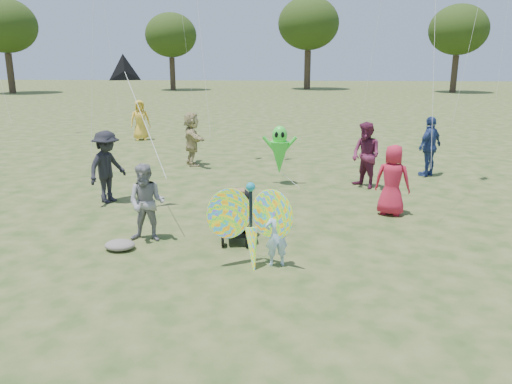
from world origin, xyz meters
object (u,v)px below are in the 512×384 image
adult_man (147,203)px  crowd_b (107,167)px  crowd_g (140,120)px  crowd_c (430,146)px  alien_kite (279,152)px  jogging_stroller (237,211)px  crowd_e (366,155)px  crowd_d (192,139)px  butterfly_kite (251,225)px  child_girl (276,236)px  crowd_a (392,180)px

adult_man → crowd_b: 3.27m
crowd_g → crowd_c: bearing=-50.4°
adult_man → alien_kite: bearing=65.5°
jogging_stroller → alien_kite: (0.72, 4.81, 0.36)m
crowd_e → crowd_g: size_ratio=1.04×
crowd_g → alien_kite: 10.29m
crowd_d → jogging_stroller: crowd_d is taller
crowd_c → crowd_e: bearing=-7.0°
adult_man → crowd_c: crowd_c is taller
crowd_g → jogging_stroller: 14.01m
crowd_b → butterfly_kite: crowd_b is taller
butterfly_kite → alien_kite: 6.15m
crowd_c → crowd_g: bearing=-74.2°
crowd_b → jogging_stroller: size_ratio=1.71×
child_girl → alien_kite: bearing=-103.7°
crowd_d → jogging_stroller: size_ratio=1.70×
child_girl → jogging_stroller: (-0.85, 1.26, 0.05)m
crowd_c → butterfly_kite: size_ratio=1.08×
crowd_a → crowd_d: crowd_d is taller
crowd_b → crowd_e: size_ratio=0.98×
crowd_b → butterfly_kite: size_ratio=1.07×
child_girl → crowd_e: (2.34, 5.83, 0.38)m
crowd_c → crowd_g: (-11.28, 6.44, -0.04)m
child_girl → alien_kite: 6.08m
crowd_b → child_girl: bearing=-107.5°
crowd_e → jogging_stroller: 5.59m
child_girl → butterfly_kite: butterfly_kite is taller
crowd_d → crowd_g: crowd_d is taller
crowd_c → crowd_e: (-2.21, -1.69, 0.00)m
crowd_g → crowd_d: bearing=-77.9°
crowd_b → crowd_e: (6.82, 2.03, 0.02)m
crowd_a → crowd_e: bearing=-64.4°
crowd_a → crowd_g: crowd_g is taller
crowd_c → alien_kite: (-4.68, -1.46, 0.03)m
crowd_a → crowd_c: crowd_c is taller
crowd_a → crowd_b: size_ratio=0.91×
adult_man → crowd_g: 13.51m
crowd_e → crowd_d: bearing=-152.7°
crowd_c → child_girl: bearing=14.4°
crowd_a → butterfly_kite: (-3.05, -3.33, -0.07)m
adult_man → alien_kite: alien_kite is taller
crowd_a → butterfly_kite: bearing=67.0°
jogging_stroller → crowd_d: bearing=100.6°
jogging_stroller → adult_man: bearing=177.8°
crowd_a → crowd_c: size_ratio=0.89×
crowd_c → alien_kite: crowd_c is taller
crowd_g → crowd_a: bearing=-69.6°
adult_man → butterfly_kite: adult_man is taller
crowd_c → alien_kite: 4.91m
adult_man → crowd_a: 5.70m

